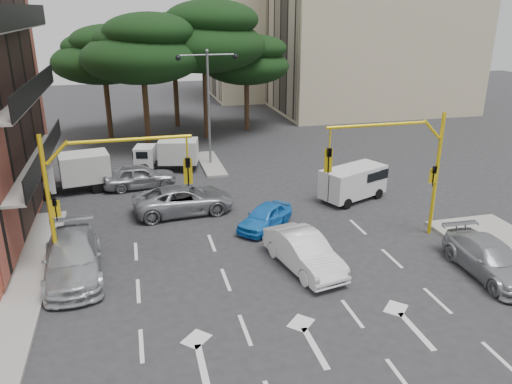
{
  "coord_description": "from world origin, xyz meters",
  "views": [
    {
      "loc": [
        -5.18,
        -17.63,
        10.42
      ],
      "look_at": [
        0.68,
        5.55,
        1.6
      ],
      "focal_mm": 35.0,
      "sensor_mm": 36.0,
      "label": 1
    }
  ],
  "objects_px": {
    "street_lamp_center": "(208,87)",
    "signal_mast_left": "(95,184)",
    "car_blue_compact": "(265,217)",
    "van_white": "(353,183)",
    "box_truck_a": "(70,174)",
    "box_truck_b": "(167,155)",
    "car_silver_parked": "(491,259)",
    "car_white_hatch": "(304,252)",
    "car_silver_cross_a": "(184,200)",
    "car_silver_cross_b": "(140,176)",
    "signal_mast_right": "(404,160)",
    "car_silver_wagon": "(73,258)"
  },
  "relations": [
    {
      "from": "car_blue_compact",
      "to": "signal_mast_right",
      "type": "bearing_deg",
      "value": 23.04
    },
    {
      "from": "car_white_hatch",
      "to": "car_silver_cross_a",
      "type": "height_order",
      "value": "car_white_hatch"
    },
    {
      "from": "street_lamp_center",
      "to": "box_truck_a",
      "type": "relative_size",
      "value": 1.66
    },
    {
      "from": "car_blue_compact",
      "to": "box_truck_b",
      "type": "xyz_separation_m",
      "value": [
        -3.93,
        10.94,
        0.44
      ]
    },
    {
      "from": "box_truck_a",
      "to": "car_blue_compact",
      "type": "bearing_deg",
      "value": -138.87
    },
    {
      "from": "signal_mast_right",
      "to": "van_white",
      "type": "distance_m",
      "value": 5.96
    },
    {
      "from": "car_white_hatch",
      "to": "box_truck_b",
      "type": "distance_m",
      "value": 15.96
    },
    {
      "from": "car_silver_cross_a",
      "to": "van_white",
      "type": "xyz_separation_m",
      "value": [
        9.65,
        -0.39,
        0.23
      ]
    },
    {
      "from": "box_truck_a",
      "to": "box_truck_b",
      "type": "distance_m",
      "value": 6.68
    },
    {
      "from": "signal_mast_right",
      "to": "car_silver_parked",
      "type": "relative_size",
      "value": 1.22
    },
    {
      "from": "car_blue_compact",
      "to": "car_silver_wagon",
      "type": "distance_m",
      "value": 9.3
    },
    {
      "from": "car_silver_cross_b",
      "to": "car_silver_parked",
      "type": "relative_size",
      "value": 0.89
    },
    {
      "from": "street_lamp_center",
      "to": "car_white_hatch",
      "type": "distance_m",
      "value": 16.56
    },
    {
      "from": "car_white_hatch",
      "to": "car_silver_cross_b",
      "type": "xyz_separation_m",
      "value": [
        -6.41,
        12.1,
        -0.02
      ]
    },
    {
      "from": "signal_mast_left",
      "to": "car_blue_compact",
      "type": "bearing_deg",
      "value": 18.44
    },
    {
      "from": "street_lamp_center",
      "to": "signal_mast_left",
      "type": "bearing_deg",
      "value": -115.91
    },
    {
      "from": "car_silver_cross_a",
      "to": "box_truck_a",
      "type": "height_order",
      "value": "box_truck_a"
    },
    {
      "from": "car_white_hatch",
      "to": "car_silver_cross_b",
      "type": "relative_size",
      "value": 1.06
    },
    {
      "from": "car_blue_compact",
      "to": "van_white",
      "type": "height_order",
      "value": "van_white"
    },
    {
      "from": "car_silver_wagon",
      "to": "car_silver_cross_a",
      "type": "height_order",
      "value": "car_silver_wagon"
    },
    {
      "from": "signal_mast_left",
      "to": "car_silver_cross_a",
      "type": "height_order",
      "value": "signal_mast_left"
    },
    {
      "from": "car_silver_cross_a",
      "to": "car_blue_compact",
      "type": "bearing_deg",
      "value": -133.92
    },
    {
      "from": "car_silver_parked",
      "to": "car_white_hatch",
      "type": "bearing_deg",
      "value": 163.94
    },
    {
      "from": "street_lamp_center",
      "to": "van_white",
      "type": "bearing_deg",
      "value": -52.12
    },
    {
      "from": "signal_mast_left",
      "to": "car_white_hatch",
      "type": "height_order",
      "value": "signal_mast_left"
    },
    {
      "from": "street_lamp_center",
      "to": "car_silver_cross_a",
      "type": "distance_m",
      "value": 10.02
    },
    {
      "from": "box_truck_a",
      "to": "car_white_hatch",
      "type": "bearing_deg",
      "value": -149.96
    },
    {
      "from": "street_lamp_center",
      "to": "car_white_hatch",
      "type": "xyz_separation_m",
      "value": [
        1.41,
        -15.82,
        -4.66
      ]
    },
    {
      "from": "car_blue_compact",
      "to": "car_silver_cross_b",
      "type": "distance_m",
      "value": 9.72
    },
    {
      "from": "car_silver_wagon",
      "to": "van_white",
      "type": "relative_size",
      "value": 1.41
    },
    {
      "from": "car_silver_cross_b",
      "to": "box_truck_b",
      "type": "bearing_deg",
      "value": -35.95
    },
    {
      "from": "signal_mast_right",
      "to": "car_silver_cross_b",
      "type": "distance_m",
      "value": 15.97
    },
    {
      "from": "car_silver_cross_a",
      "to": "box_truck_b",
      "type": "relative_size",
      "value": 1.26
    },
    {
      "from": "box_truck_a",
      "to": "box_truck_b",
      "type": "relative_size",
      "value": 1.09
    },
    {
      "from": "car_silver_parked",
      "to": "box_truck_a",
      "type": "distance_m",
      "value": 23.03
    },
    {
      "from": "car_white_hatch",
      "to": "car_silver_cross_a",
      "type": "xyz_separation_m",
      "value": [
        -4.21,
        7.42,
        -0.02
      ]
    },
    {
      "from": "car_silver_cross_b",
      "to": "car_white_hatch",
      "type": "bearing_deg",
      "value": -156.64
    },
    {
      "from": "car_silver_parked",
      "to": "car_silver_cross_b",
      "type": "bearing_deg",
      "value": 135.62
    },
    {
      "from": "car_silver_cross_b",
      "to": "box_truck_a",
      "type": "relative_size",
      "value": 0.94
    },
    {
      "from": "box_truck_a",
      "to": "box_truck_b",
      "type": "xyz_separation_m",
      "value": [
        5.97,
        3.01,
        -0.1
      ]
    },
    {
      "from": "street_lamp_center",
      "to": "box_truck_b",
      "type": "height_order",
      "value": "street_lamp_center"
    },
    {
      "from": "street_lamp_center",
      "to": "car_white_hatch",
      "type": "height_order",
      "value": "street_lamp_center"
    },
    {
      "from": "van_white",
      "to": "car_white_hatch",
      "type": "bearing_deg",
      "value": -60.65
    },
    {
      "from": "car_silver_wagon",
      "to": "car_silver_cross_a",
      "type": "distance_m",
      "value": 7.74
    },
    {
      "from": "signal_mast_right",
      "to": "box_truck_b",
      "type": "height_order",
      "value": "signal_mast_right"
    },
    {
      "from": "car_silver_cross_a",
      "to": "car_silver_cross_b",
      "type": "distance_m",
      "value": 5.18
    },
    {
      "from": "car_white_hatch",
      "to": "car_blue_compact",
      "type": "distance_m",
      "value": 4.42
    },
    {
      "from": "car_blue_compact",
      "to": "car_silver_wagon",
      "type": "xyz_separation_m",
      "value": [
        -8.9,
        -2.7,
        0.19
      ]
    },
    {
      "from": "van_white",
      "to": "signal_mast_left",
      "type": "bearing_deg",
      "value": -92.03
    },
    {
      "from": "car_silver_parked",
      "to": "box_truck_b",
      "type": "height_order",
      "value": "box_truck_b"
    }
  ]
}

